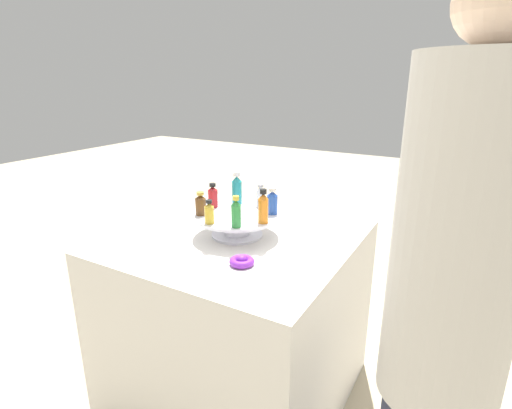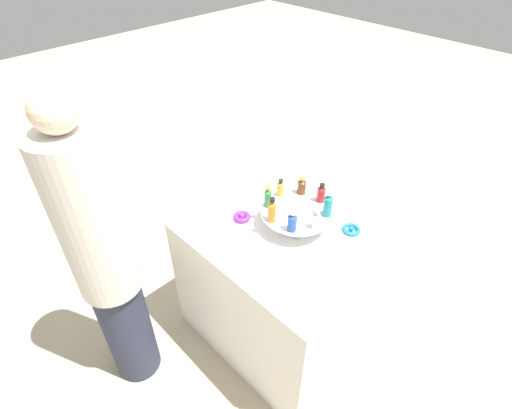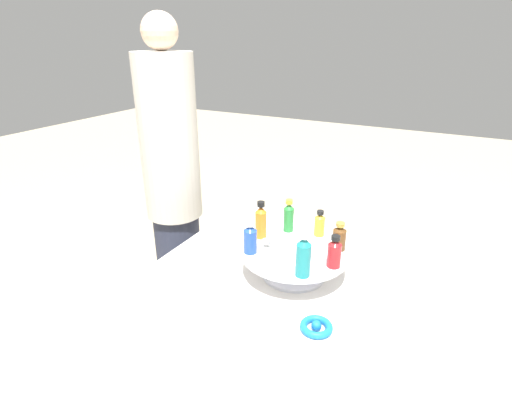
# 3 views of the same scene
# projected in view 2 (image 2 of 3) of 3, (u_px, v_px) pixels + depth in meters

# --- Properties ---
(ground_plane) EXTENTS (12.00, 12.00, 0.00)m
(ground_plane) POSITION_uv_depth(u_px,v_px,m) (288.00, 319.00, 2.39)
(ground_plane) COLOR tan
(party_table) EXTENTS (0.89, 0.89, 0.75)m
(party_table) POSITION_uv_depth(u_px,v_px,m) (291.00, 277.00, 2.15)
(party_table) COLOR silver
(party_table) RESTS_ON ground_plane
(display_stand) EXTENTS (0.34, 0.34, 0.09)m
(display_stand) POSITION_uv_depth(u_px,v_px,m) (296.00, 215.00, 1.88)
(display_stand) COLOR silver
(display_stand) RESTS_ON party_table
(bottle_green) EXTENTS (0.03, 0.03, 0.12)m
(bottle_green) POSITION_uv_depth(u_px,v_px,m) (268.00, 197.00, 1.85)
(bottle_green) COLOR #288438
(bottle_green) RESTS_ON display_stand
(bottle_orange) EXTENTS (0.04, 0.04, 0.13)m
(bottle_orange) POSITION_uv_depth(u_px,v_px,m) (272.00, 211.00, 1.77)
(bottle_orange) COLOR orange
(bottle_orange) RESTS_ON display_stand
(bottle_blue) EXTENTS (0.04, 0.04, 0.11)m
(bottle_blue) POSITION_uv_depth(u_px,v_px,m) (292.00, 222.00, 1.72)
(bottle_blue) COLOR #234CAD
(bottle_blue) RESTS_ON display_stand
(bottle_clear) EXTENTS (0.04, 0.04, 0.09)m
(bottle_clear) POSITION_uv_depth(u_px,v_px,m) (316.00, 220.00, 1.74)
(bottle_clear) COLOR silver
(bottle_clear) RESTS_ON display_stand
(bottle_teal) EXTENTS (0.04, 0.04, 0.14)m
(bottle_teal) POSITION_uv_depth(u_px,v_px,m) (328.00, 204.00, 1.79)
(bottle_teal) COLOR teal
(bottle_teal) RESTS_ON display_stand
(bottle_red) EXTENTS (0.04, 0.04, 0.10)m
(bottle_red) POSITION_uv_depth(u_px,v_px,m) (321.00, 193.00, 1.89)
(bottle_red) COLOR #B21E23
(bottle_red) RESTS_ON display_stand
(bottle_brown) EXTENTS (0.04, 0.04, 0.09)m
(bottle_brown) POSITION_uv_depth(u_px,v_px,m) (302.00, 186.00, 1.94)
(bottle_brown) COLOR brown
(bottle_brown) RESTS_ON display_stand
(bottle_gold) EXTENTS (0.03, 0.03, 0.09)m
(bottle_gold) POSITION_uv_depth(u_px,v_px,m) (280.00, 188.00, 1.93)
(bottle_gold) COLOR gold
(bottle_gold) RESTS_ON display_stand
(ribbon_bow_blue) EXTENTS (0.09, 0.09, 0.03)m
(ribbon_bow_blue) POSITION_uv_depth(u_px,v_px,m) (351.00, 229.00, 1.87)
(ribbon_bow_blue) COLOR blue
(ribbon_bow_blue) RESTS_ON party_table
(ribbon_bow_purple) EXTENTS (0.08, 0.08, 0.03)m
(ribbon_bow_purple) POSITION_uv_depth(u_px,v_px,m) (242.00, 217.00, 1.94)
(ribbon_bow_purple) COLOR purple
(ribbon_bow_purple) RESTS_ON party_table
(person_figure) EXTENTS (0.26, 0.26, 1.56)m
(person_figure) POSITION_uv_depth(u_px,v_px,m) (106.00, 263.00, 1.67)
(person_figure) COLOR #282D42
(person_figure) RESTS_ON ground_plane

